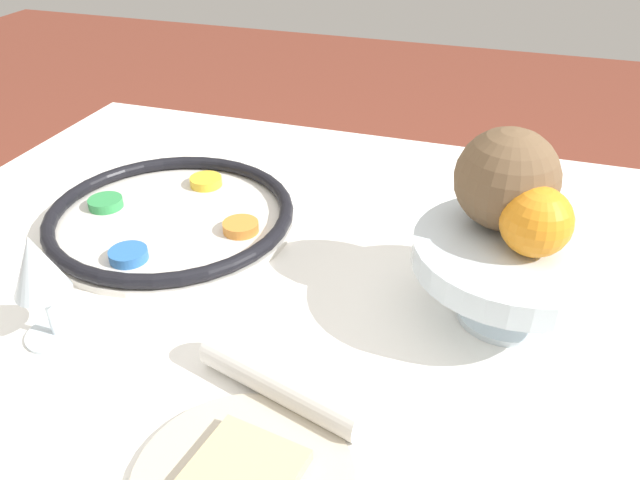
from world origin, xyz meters
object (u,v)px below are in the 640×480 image
object	(u,v)px
bread_plate	(243,479)
napkin_roll	(283,381)
fruit_stand	(515,260)
wine_glass	(37,270)
coconut	(507,179)
seder_plate	(171,216)
orange_fruit	(536,222)
cup_near	(538,223)

from	to	relation	value
bread_plate	napkin_roll	xyz separation A→B (m)	(-0.00, 0.11, 0.01)
fruit_stand	wine_glass	bearing A→B (deg)	-158.02
wine_glass	coconut	size ratio (longest dim) A/B	1.15
seder_plate	orange_fruit	bearing A→B (deg)	-8.91
wine_glass	fruit_stand	bearing A→B (deg)	21.98
fruit_stand	coconut	xyz separation A→B (m)	(-0.02, 0.04, 0.08)
seder_plate	fruit_stand	distance (m)	0.49
fruit_stand	orange_fruit	distance (m)	0.06
fruit_stand	napkin_roll	world-z (taller)	fruit_stand
bread_plate	cup_near	size ratio (longest dim) A/B	2.81
seder_plate	bread_plate	distance (m)	0.46
wine_glass	bread_plate	distance (m)	0.31
coconut	seder_plate	bearing A→B (deg)	176.49
orange_fruit	napkin_roll	world-z (taller)	orange_fruit
napkin_roll	cup_near	distance (m)	0.44
seder_plate	napkin_roll	xyz separation A→B (m)	(0.28, -0.26, 0.01)
seder_plate	coconut	distance (m)	0.48
seder_plate	coconut	size ratio (longest dim) A/B	3.08
cup_near	bread_plate	bearing A→B (deg)	-115.21
fruit_stand	orange_fruit	bearing A→B (deg)	-44.78
fruit_stand	coconut	world-z (taller)	coconut
coconut	cup_near	size ratio (longest dim) A/B	1.65
coconut	napkin_roll	world-z (taller)	coconut
seder_plate	fruit_stand	size ratio (longest dim) A/B	1.56
seder_plate	wine_glass	distance (m)	0.27
coconut	cup_near	world-z (taller)	coconut
fruit_stand	bread_plate	size ratio (longest dim) A/B	1.16
seder_plate	orange_fruit	world-z (taller)	orange_fruit
orange_fruit	cup_near	size ratio (longest dim) A/B	1.08
wine_glass	napkin_roll	world-z (taller)	wine_glass
seder_plate	wine_glass	world-z (taller)	wine_glass
coconut	cup_near	xyz separation A→B (m)	(0.05, 0.14, -0.13)
orange_fruit	cup_near	distance (m)	0.22
coconut	orange_fruit	bearing A→B (deg)	-53.37
bread_plate	cup_near	world-z (taller)	cup_near
seder_plate	orange_fruit	distance (m)	0.51
fruit_stand	bread_plate	bearing A→B (deg)	-122.93
bread_plate	cup_near	bearing A→B (deg)	64.79
fruit_stand	bread_plate	distance (m)	0.37
wine_glass	orange_fruit	distance (m)	0.53
fruit_stand	coconut	size ratio (longest dim) A/B	1.97
fruit_stand	coconut	distance (m)	0.09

